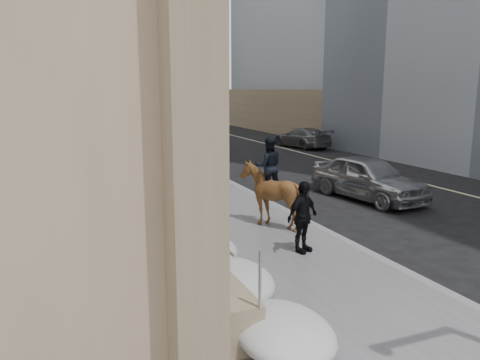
% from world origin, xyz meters
% --- Properties ---
extents(ground, '(140.00, 140.00, 0.00)m').
position_xyz_m(ground, '(0.00, 0.00, 0.00)').
color(ground, black).
rests_on(ground, ground).
extents(sidewalk, '(5.00, 80.00, 0.12)m').
position_xyz_m(sidewalk, '(0.00, 10.00, 0.06)').
color(sidewalk, '#5A5A5D').
rests_on(sidewalk, ground).
extents(curb, '(0.24, 80.00, 0.12)m').
position_xyz_m(curb, '(2.62, 10.00, 0.06)').
color(curb, slate).
rests_on(curb, ground).
extents(lane_line, '(0.15, 70.00, 0.01)m').
position_xyz_m(lane_line, '(10.50, 10.00, 0.01)').
color(lane_line, '#BFB78C').
rests_on(lane_line, ground).
extents(far_podium, '(2.00, 80.00, 4.00)m').
position_xyz_m(far_podium, '(15.50, 10.00, 2.00)').
color(far_podium, '#7C6E50').
rests_on(far_podium, ground).
extents(bg_building_mid, '(30.00, 12.00, 28.00)m').
position_xyz_m(bg_building_mid, '(4.00, 60.00, 14.00)').
color(bg_building_mid, slate).
rests_on(bg_building_mid, ground).
extents(bg_building_far, '(24.00, 12.00, 20.00)m').
position_xyz_m(bg_building_far, '(-6.00, 72.00, 10.00)').
color(bg_building_far, gray).
rests_on(bg_building_far, ground).
extents(streetlight_mid, '(1.71, 0.24, 8.00)m').
position_xyz_m(streetlight_mid, '(2.74, 14.00, 4.58)').
color(streetlight_mid, '#2D2D30').
rests_on(streetlight_mid, ground).
extents(streetlight_far, '(1.71, 0.24, 8.00)m').
position_xyz_m(streetlight_far, '(2.74, 34.00, 4.58)').
color(streetlight_far, '#2D2D30').
rests_on(streetlight_far, ground).
extents(traffic_signal, '(4.10, 0.22, 6.00)m').
position_xyz_m(traffic_signal, '(2.07, 22.00, 4.00)').
color(traffic_signal, '#2D2D30').
rests_on(traffic_signal, ground).
extents(snow_bank, '(1.70, 18.10, 0.76)m').
position_xyz_m(snow_bank, '(-1.42, 8.11, 0.47)').
color(snow_bank, '#BBBDC2').
rests_on(snow_bank, sidewalk).
extents(mounted_horse_left, '(1.78, 2.35, 2.57)m').
position_xyz_m(mounted_horse_left, '(-1.74, 3.12, 1.11)').
color(mounted_horse_left, '#532C19').
rests_on(mounted_horse_left, sidewalk).
extents(mounted_horse_right, '(1.85, 1.99, 2.60)m').
position_xyz_m(mounted_horse_right, '(1.32, 4.16, 1.19)').
color(mounted_horse_right, '#513217').
rests_on(mounted_horse_right, sidewalk).
extents(pedestrian, '(1.13, 0.79, 1.78)m').
position_xyz_m(pedestrian, '(1.07, 1.79, 1.01)').
color(pedestrian, black).
rests_on(pedestrian, sidewalk).
extents(car_silver, '(2.60, 5.06, 1.65)m').
position_xyz_m(car_silver, '(6.39, 6.23, 0.82)').
color(car_silver, '#9A9CA1').
rests_on(car_silver, ground).
extents(car_grey, '(2.62, 5.06, 1.40)m').
position_xyz_m(car_grey, '(11.88, 20.91, 0.70)').
color(car_grey, slate).
rests_on(car_grey, ground).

